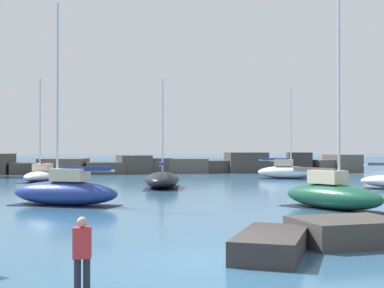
{
  "coord_description": "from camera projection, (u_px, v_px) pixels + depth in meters",
  "views": [
    {
      "loc": [
        -2.63,
        -13.62,
        2.94
      ],
      "look_at": [
        2.47,
        21.62,
        3.25
      ],
      "focal_mm": 50.0,
      "sensor_mm": 36.0,
      "label": 1
    }
  ],
  "objects": [
    {
      "name": "ground_plane",
      "position": [
        217.0,
        262.0,
        13.83
      ],
      "size": [
        600.0,
        600.0,
        0.0
      ],
      "primitive_type": "plane",
      "color": "#336084"
    },
    {
      "name": "open_sea_beyond",
      "position": [
        126.0,
        161.0,
        123.6
      ],
      "size": [
        400.0,
        116.0,
        0.01
      ],
      "color": "#235175",
      "rests_on": "ground"
    },
    {
      "name": "breakwater_jetty",
      "position": [
        152.0,
        165.0,
        64.37
      ],
      "size": [
        54.98,
        7.17,
        2.48
      ],
      "color": "#4C443D",
      "rests_on": "ground"
    },
    {
      "name": "foreground_rocks",
      "position": [
        195.0,
        244.0,
        13.5
      ],
      "size": [
        19.31,
        6.38,
        1.39
      ],
      "color": "#383330",
      "rests_on": "ground"
    },
    {
      "name": "sailboat_moored_0",
      "position": [
        65.0,
        191.0,
        27.65
      ],
      "size": [
        6.27,
        4.47,
        10.57
      ],
      "color": "navy",
      "rests_on": "ground"
    },
    {
      "name": "sailboat_moored_1",
      "position": [
        332.0,
        194.0,
        25.89
      ],
      "size": [
        4.28,
        5.93,
        10.45
      ],
      "color": "#195138",
      "rests_on": "ground"
    },
    {
      "name": "sailboat_moored_3",
      "position": [
        286.0,
        171.0,
        52.25
      ],
      "size": [
        5.96,
        4.34,
        9.06
      ],
      "color": "white",
      "rests_on": "ground"
    },
    {
      "name": "sailboat_moored_4",
      "position": [
        162.0,
        180.0,
        39.93
      ],
      "size": [
        3.37,
        6.56,
        8.25
      ],
      "color": "black",
      "rests_on": "ground"
    },
    {
      "name": "sailboat_moored_6",
      "position": [
        42.0,
        175.0,
        47.79
      ],
      "size": [
        3.61,
        6.13,
        9.18
      ],
      "color": "white",
      "rests_on": "ground"
    },
    {
      "name": "mooring_buoy_orange_near",
      "position": [
        161.0,
        180.0,
        45.39
      ],
      "size": [
        0.62,
        0.62,
        0.82
      ],
      "color": "#EA5914",
      "rests_on": "ground"
    },
    {
      "name": "person_on_rocks",
      "position": [
        82.0,
        253.0,
        10.54
      ],
      "size": [
        0.36,
        0.22,
        1.59
      ],
      "color": "#282833",
      "rests_on": "ground"
    }
  ]
}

